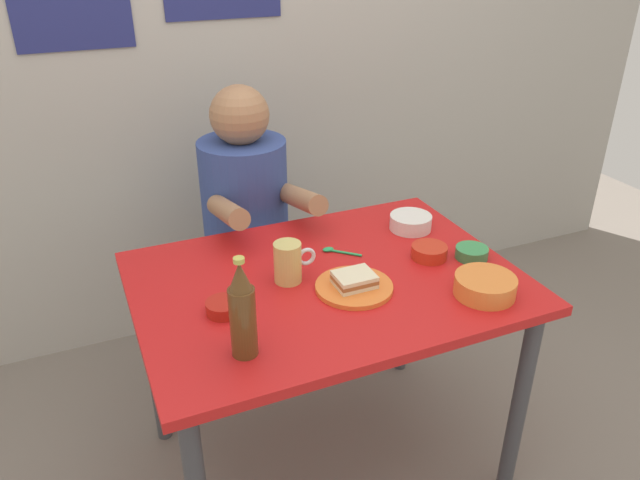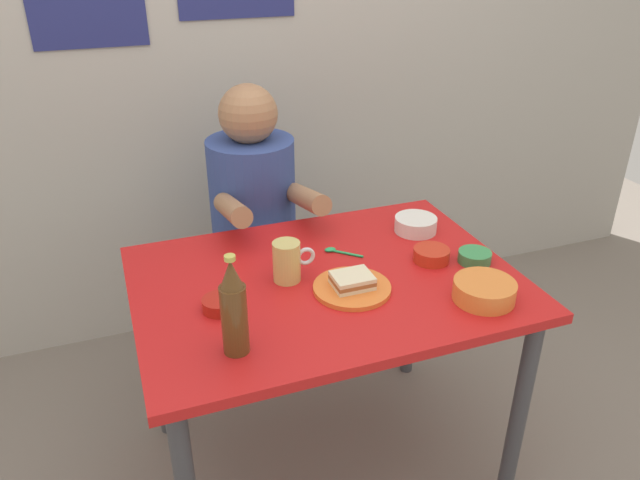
{
  "view_description": "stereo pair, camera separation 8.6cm",
  "coord_description": "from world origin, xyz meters",
  "px_view_note": "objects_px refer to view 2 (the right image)",
  "views": [
    {
      "loc": [
        -0.62,
        -1.39,
        1.65
      ],
      "look_at": [
        0.0,
        0.05,
        0.84
      ],
      "focal_mm": 34.11,
      "sensor_mm": 36.0,
      "label": 1
    },
    {
      "loc": [
        -0.54,
        -1.42,
        1.65
      ],
      "look_at": [
        0.0,
        0.05,
        0.84
      ],
      "focal_mm": 34.11,
      "sensor_mm": 36.0,
      "label": 2
    }
  ],
  "objects_px": {
    "dining_table": "(326,305)",
    "stool": "(258,288)",
    "plate_orange": "(352,288)",
    "beer_mug": "(288,261)",
    "sandwich": "(352,280)",
    "person_seated": "(253,194)",
    "beer_bottle": "(234,309)",
    "soup_bowl_orange": "(484,290)"
  },
  "relations": [
    {
      "from": "plate_orange",
      "to": "beer_mug",
      "type": "bearing_deg",
      "value": 142.0
    },
    {
      "from": "dining_table",
      "to": "plate_orange",
      "type": "relative_size",
      "value": 5.0
    },
    {
      "from": "beer_bottle",
      "to": "soup_bowl_orange",
      "type": "xyz_separation_m",
      "value": [
        0.69,
        -0.01,
        -0.09
      ]
    },
    {
      "from": "dining_table",
      "to": "beer_mug",
      "type": "xyz_separation_m",
      "value": [
        -0.11,
        0.03,
        0.15
      ]
    },
    {
      "from": "dining_table",
      "to": "soup_bowl_orange",
      "type": "relative_size",
      "value": 6.47
    },
    {
      "from": "sandwich",
      "to": "beer_mug",
      "type": "distance_m",
      "value": 0.19
    },
    {
      "from": "dining_table",
      "to": "sandwich",
      "type": "height_order",
      "value": "sandwich"
    },
    {
      "from": "sandwich",
      "to": "beer_mug",
      "type": "bearing_deg",
      "value": 142.0
    },
    {
      "from": "person_seated",
      "to": "beer_bottle",
      "type": "height_order",
      "value": "person_seated"
    },
    {
      "from": "stool",
      "to": "beer_bottle",
      "type": "height_order",
      "value": "beer_bottle"
    },
    {
      "from": "soup_bowl_orange",
      "to": "dining_table",
      "type": "bearing_deg",
      "value": 145.04
    },
    {
      "from": "stool",
      "to": "sandwich",
      "type": "xyz_separation_m",
      "value": [
        0.1,
        -0.72,
        0.42
      ]
    },
    {
      "from": "sandwich",
      "to": "soup_bowl_orange",
      "type": "bearing_deg",
      "value": -27.63
    },
    {
      "from": "stool",
      "to": "soup_bowl_orange",
      "type": "xyz_separation_m",
      "value": [
        0.42,
        -0.89,
        0.42
      ]
    },
    {
      "from": "dining_table",
      "to": "stool",
      "type": "bearing_deg",
      "value": 95.0
    },
    {
      "from": "beer_mug",
      "to": "plate_orange",
      "type": "bearing_deg",
      "value": -38.0
    },
    {
      "from": "dining_table",
      "to": "beer_mug",
      "type": "bearing_deg",
      "value": 164.03
    },
    {
      "from": "person_seated",
      "to": "sandwich",
      "type": "distance_m",
      "value": 0.71
    },
    {
      "from": "dining_table",
      "to": "person_seated",
      "type": "bearing_deg",
      "value": 95.09
    },
    {
      "from": "beer_bottle",
      "to": "sandwich",
      "type": "bearing_deg",
      "value": 22.84
    },
    {
      "from": "dining_table",
      "to": "plate_orange",
      "type": "xyz_separation_m",
      "value": [
        0.05,
        -0.09,
        0.1
      ]
    },
    {
      "from": "beer_bottle",
      "to": "soup_bowl_orange",
      "type": "distance_m",
      "value": 0.69
    },
    {
      "from": "sandwich",
      "to": "soup_bowl_orange",
      "type": "height_order",
      "value": "soup_bowl_orange"
    },
    {
      "from": "plate_orange",
      "to": "beer_mug",
      "type": "xyz_separation_m",
      "value": [
        -0.15,
        0.12,
        0.05
      ]
    },
    {
      "from": "beer_mug",
      "to": "beer_bottle",
      "type": "height_order",
      "value": "beer_bottle"
    },
    {
      "from": "sandwich",
      "to": "beer_mug",
      "type": "xyz_separation_m",
      "value": [
        -0.15,
        0.12,
        0.03
      ]
    },
    {
      "from": "person_seated",
      "to": "sandwich",
      "type": "height_order",
      "value": "person_seated"
    },
    {
      "from": "sandwich",
      "to": "person_seated",
      "type": "bearing_deg",
      "value": 98.08
    },
    {
      "from": "dining_table",
      "to": "stool",
      "type": "xyz_separation_m",
      "value": [
        -0.06,
        0.63,
        -0.3
      ]
    },
    {
      "from": "person_seated",
      "to": "beer_bottle",
      "type": "xyz_separation_m",
      "value": [
        -0.27,
        -0.86,
        0.09
      ]
    },
    {
      "from": "plate_orange",
      "to": "dining_table",
      "type": "bearing_deg",
      "value": 117.23
    },
    {
      "from": "dining_table",
      "to": "person_seated",
      "type": "xyz_separation_m",
      "value": [
        -0.06,
        0.62,
        0.12
      ]
    },
    {
      "from": "plate_orange",
      "to": "person_seated",
      "type": "bearing_deg",
      "value": 98.08
    },
    {
      "from": "soup_bowl_orange",
      "to": "sandwich",
      "type": "bearing_deg",
      "value": 152.37
    },
    {
      "from": "stool",
      "to": "beer_mug",
      "type": "height_order",
      "value": "beer_mug"
    },
    {
      "from": "beer_bottle",
      "to": "plate_orange",
      "type": "bearing_deg",
      "value": 22.84
    },
    {
      "from": "stool",
      "to": "person_seated",
      "type": "xyz_separation_m",
      "value": [
        0.0,
        -0.01,
        0.42
      ]
    },
    {
      "from": "plate_orange",
      "to": "soup_bowl_orange",
      "type": "bearing_deg",
      "value": -27.63
    },
    {
      "from": "plate_orange",
      "to": "beer_mug",
      "type": "relative_size",
      "value": 1.75
    },
    {
      "from": "beer_mug",
      "to": "soup_bowl_orange",
      "type": "distance_m",
      "value": 0.55
    },
    {
      "from": "dining_table",
      "to": "sandwich",
      "type": "bearing_deg",
      "value": -62.77
    },
    {
      "from": "dining_table",
      "to": "stool",
      "type": "height_order",
      "value": "dining_table"
    }
  ]
}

